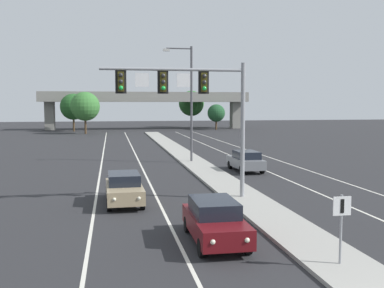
{
  "coord_description": "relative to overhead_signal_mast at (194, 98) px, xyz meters",
  "views": [
    {
      "loc": [
        -7.11,
        -7.87,
        5.16
      ],
      "look_at": [
        -3.2,
        13.73,
        3.2
      ],
      "focal_mm": 41.81,
      "sensor_mm": 36.0,
      "label": 1
    }
  ],
  "objects": [
    {
      "name": "tree_far_left_b",
      "position": [
        -8.71,
        56.75,
        -0.72
      ],
      "size": [
        5.06,
        5.06,
        7.33
      ],
      "color": "#4C3823",
      "rests_on": "ground"
    },
    {
      "name": "overhead_signal_mast",
      "position": [
        0.0,
        0.0,
        0.0
      ],
      "size": [
        7.64,
        0.44,
        7.2
      ],
      "color": "gray",
      "rests_on": "median_island"
    },
    {
      "name": "edge_stripe_left",
      "position": [
        -5.16,
        9.75,
        -5.5
      ],
      "size": [
        0.14,
        100.0,
        0.01
      ],
      "primitive_type": "cube",
      "color": "silver",
      "rests_on": "ground"
    },
    {
      "name": "overpass_bridge",
      "position": [
        2.84,
        69.88,
        0.27
      ],
      "size": [
        42.4,
        6.4,
        7.65
      ],
      "color": "gray",
      "rests_on": "ground"
    },
    {
      "name": "median_island",
      "position": [
        2.84,
        2.75,
        -5.43
      ],
      "size": [
        2.4,
        110.0,
        0.15
      ],
      "primitive_type": "cube",
      "color": "#9E9B93",
      "rests_on": "ground"
    },
    {
      "name": "street_lamp_median",
      "position": [
        2.44,
        15.5,
        0.29
      ],
      "size": [
        2.58,
        0.28,
        10.0
      ],
      "color": "#4C4C51",
      "rests_on": "median_island"
    },
    {
      "name": "car_oncoming_tan",
      "position": [
        -3.67,
        0.03,
        -4.69
      ],
      "size": [
        1.91,
        4.51,
        1.58
      ],
      "color": "tan",
      "rests_on": "ground"
    },
    {
      "name": "car_oncoming_darkred",
      "position": [
        -0.51,
        -7.14,
        -4.69
      ],
      "size": [
        1.84,
        4.48,
        1.58
      ],
      "color": "#5B0F14",
      "rests_on": "ground"
    },
    {
      "name": "median_sign_post",
      "position": [
        2.76,
        -10.48,
        -3.92
      ],
      "size": [
        0.6,
        0.1,
        2.2
      ],
      "color": "gray",
      "rests_on": "median_island"
    },
    {
      "name": "lane_stripe_receding_center",
      "position": [
        7.54,
        9.75,
        -5.5
      ],
      "size": [
        0.14,
        100.0,
        0.01
      ],
      "primitive_type": "cube",
      "color": "silver",
      "rests_on": "ground"
    },
    {
      "name": "edge_stripe_right",
      "position": [
        10.84,
        9.75,
        -5.5
      ],
      "size": [
        0.14,
        100.0,
        0.01
      ],
      "primitive_type": "cube",
      "color": "silver",
      "rests_on": "ground"
    },
    {
      "name": "tree_far_left_a",
      "position": [
        -11.29,
        64.26,
        -0.82
      ],
      "size": [
        4.96,
        4.96,
        7.17
      ],
      "color": "#4C3823",
      "rests_on": "ground"
    },
    {
      "name": "tree_far_right_c",
      "position": [
        16.69,
        65.17,
        -2.15
      ],
      "size": [
        3.56,
        3.56,
        5.16
      ],
      "color": "#4C3823",
      "rests_on": "ground"
    },
    {
      "name": "tree_far_right_a",
      "position": [
        13.4,
        75.36,
        -0.16
      ],
      "size": [
        5.65,
        5.65,
        8.18
      ],
      "color": "#4C3823",
      "rests_on": "ground"
    },
    {
      "name": "car_receding_grey",
      "position": [
        5.89,
        9.78,
        -4.69
      ],
      "size": [
        1.92,
        4.51,
        1.58
      ],
      "color": "slate",
      "rests_on": "ground"
    },
    {
      "name": "lane_stripe_oncoming_center",
      "position": [
        -1.86,
        9.75,
        -5.5
      ],
      "size": [
        0.14,
        100.0,
        0.01
      ],
      "primitive_type": "cube",
      "color": "silver",
      "rests_on": "ground"
    }
  ]
}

